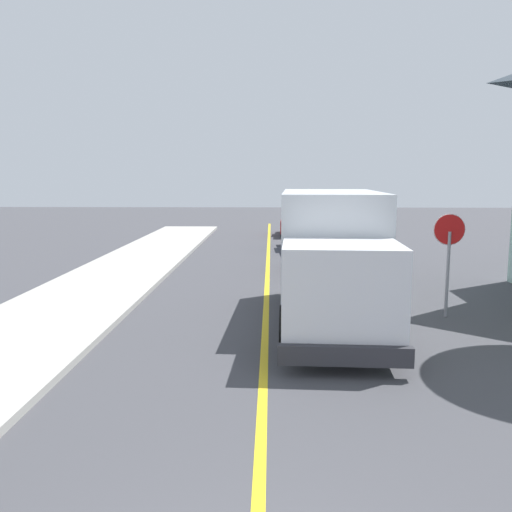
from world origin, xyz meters
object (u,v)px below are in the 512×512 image
at_px(parked_car_far, 296,222).
at_px(stop_sign, 449,245).
at_px(parked_car_near, 323,250).
at_px(box_truck, 332,251).
at_px(parked_car_mid, 305,234).

distance_m(parked_car_far, stop_sign, 19.72).
bearing_deg(parked_car_near, box_truck, -93.90).
bearing_deg(parked_car_far, parked_car_mid, -88.75).
relative_size(parked_car_near, stop_sign, 1.67).
height_order(parked_car_mid, parked_car_far, same).
height_order(box_truck, parked_car_near, box_truck).
bearing_deg(box_truck, parked_car_near, 86.10).
relative_size(box_truck, parked_car_mid, 1.63).
bearing_deg(parked_car_far, box_truck, -90.10).
bearing_deg(parked_car_mid, box_truck, -90.77).
height_order(parked_car_mid, stop_sign, stop_sign).
relative_size(parked_car_mid, stop_sign, 1.69).
distance_m(parked_car_near, parked_car_far, 12.70).
relative_size(box_truck, parked_car_near, 1.64).
distance_m(box_truck, parked_car_near, 7.42).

